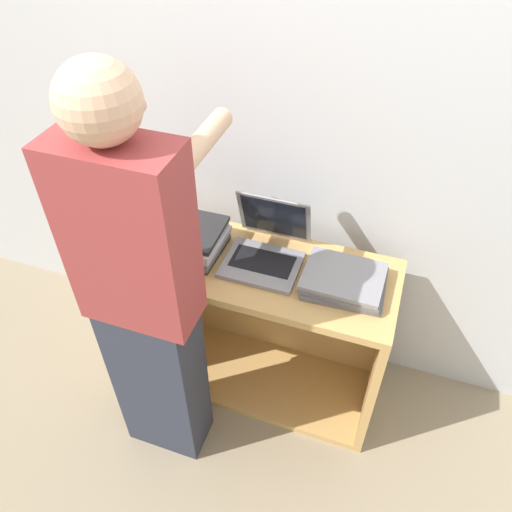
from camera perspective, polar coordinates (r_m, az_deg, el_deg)
ground_plane at (r=2.54m, az=-1.27°, el=-17.84°), size 12.00×12.00×0.00m
wall_back at (r=2.07m, az=3.81°, el=13.18°), size 8.00×0.05×2.40m
cart at (r=2.38m, az=1.08°, el=-7.11°), size 1.12×0.47×0.80m
laptop_open at (r=2.05m, az=1.13°, el=0.82°), size 0.31×0.33×0.26m
laptop_stack_left at (r=2.11m, az=-8.06°, el=2.04°), size 0.33×0.27×0.12m
laptop_stack_right at (r=1.98m, az=10.06°, el=-2.79°), size 0.33×0.26×0.06m
person at (r=1.82m, az=-12.63°, el=-5.05°), size 0.40×0.54×1.76m
inventory_tag at (r=2.03m, az=-9.03°, el=2.29°), size 0.06×0.02×0.01m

